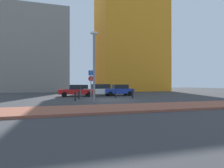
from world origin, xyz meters
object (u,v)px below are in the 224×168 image
parking_sign_post (91,81)px  parking_meter (81,90)px  parked_car_white (100,90)px  parked_car_blue (119,90)px  parked_car_red (77,90)px  traffic_bollard_far (75,96)px  traffic_bollard_edge (115,94)px  street_lamp (94,60)px  traffic_bollard_near (132,94)px  traffic_bollard_mid (79,95)px

parking_sign_post → parking_meter: bearing=-128.5°
parking_sign_post → parked_car_white: bearing=64.0°
parked_car_white → parked_car_blue: parked_car_white is taller
parked_car_red → traffic_bollard_far: 5.92m
parked_car_red → parked_car_blue: 5.61m
parked_car_white → traffic_bollard_edge: 4.16m
street_lamp → traffic_bollard_near: (4.75, 2.50, -3.27)m
parked_car_blue → traffic_bollard_far: size_ratio=4.66×
parking_sign_post → parking_meter: (-1.29, -1.62, -1.01)m
parking_meter → parked_car_white: bearing=59.8°
traffic_bollard_near → traffic_bollard_edge: traffic_bollard_near is taller
parked_car_red → traffic_bollard_near: 7.40m
traffic_bollard_mid → traffic_bollard_near: bearing=-9.1°
parked_car_white → traffic_bollard_far: 7.00m
traffic_bollard_near → traffic_bollard_mid: traffic_bollard_near is taller
parked_car_red → parked_car_blue: size_ratio=1.13×
street_lamp → parked_car_blue: bearing=57.0°
parked_car_blue → parked_car_white: bearing=178.0°
street_lamp → traffic_bollard_near: 6.28m
parked_car_blue → traffic_bollard_edge: size_ratio=4.39×
parked_car_white → street_lamp: size_ratio=0.73×
parked_car_blue → traffic_bollard_near: 4.76m
parked_car_white → parking_sign_post: bearing=-116.0°
traffic_bollard_mid → traffic_bollard_far: (-0.51, -2.05, -0.02)m
street_lamp → traffic_bollard_edge: (3.01, 3.30, -3.32)m
parking_sign_post → traffic_bollard_mid: bearing=-170.9°
parked_car_blue → traffic_bollard_near: bearing=-89.4°
parked_car_blue → traffic_bollard_edge: 4.31m
traffic_bollard_near → traffic_bollard_mid: bearing=170.9°
traffic_bollard_far → parking_sign_post: bearing=50.5°
parking_meter → traffic_bollard_far: parking_meter is taller
parked_car_blue → traffic_bollard_mid: bearing=-146.5°
traffic_bollard_mid → traffic_bollard_far: bearing=-104.0°
parked_car_white → street_lamp: street_lamp is taller
parked_car_white → parked_car_red: bearing=-178.5°
parked_car_white → parked_car_blue: 2.61m
parked_car_white → traffic_bollard_mid: (-3.15, -3.90, -0.37)m
traffic_bollard_edge → parked_car_blue: bearing=66.9°
traffic_bollard_edge → parked_car_white: bearing=102.8°
parked_car_white → parking_meter: (-3.09, -5.31, 0.14)m
parked_car_white → traffic_bollard_edge: bearing=-77.2°
parking_meter → traffic_bollard_near: 5.78m
parking_meter → traffic_bollard_edge: 4.23m
traffic_bollard_near → parked_car_white: bearing=118.8°
parked_car_red → parked_car_blue: parked_car_blue is taller
parked_car_blue → traffic_bollard_edge: parked_car_blue is taller
parking_meter → traffic_bollard_mid: (-0.06, 1.41, -0.51)m
parked_car_red → traffic_bollard_mid: size_ratio=5.08×
parking_meter → traffic_bollard_mid: 1.50m
parking_meter → street_lamp: (1.00, -2.02, 2.82)m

